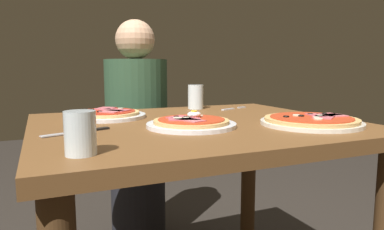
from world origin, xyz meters
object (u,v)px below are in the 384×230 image
dining_table (195,159)px  pizza_across_left (311,121)px  water_glass_far (196,98)px  knife (81,131)px  diner_person (137,140)px  pizza_foreground (191,123)px  water_glass_near (80,136)px  pizza_across_right (106,114)px  fork (232,109)px

dining_table → pizza_across_left: pizza_across_left is taller
pizza_across_left → water_glass_far: 0.56m
knife → diner_person: diner_person is taller
pizza_foreground → knife: 0.32m
pizza_across_left → water_glass_far: (-0.16, 0.54, 0.03)m
water_glass_far → knife: (-0.52, -0.39, -0.04)m
dining_table → pizza_across_left: 0.39m
water_glass_near → knife: 0.27m
dining_table → water_glass_far: water_glass_far is taller
pizza_foreground → knife: bearing=173.4°
dining_table → pizza_across_right: pizza_across_right is taller
water_glass_near → knife: size_ratio=0.48×
pizza_across_left → fork: 0.46m
pizza_across_right → water_glass_near: bearing=-105.1°
water_glass_far → water_glass_near: bearing=-130.0°
pizza_foreground → dining_table: bearing=58.5°
fork → diner_person: bearing=122.9°
fork → pizza_foreground: bearing=-134.5°
knife → water_glass_near: bearing=-96.2°
pizza_foreground → water_glass_near: bearing=-146.6°
water_glass_near → fork: size_ratio=0.60×
dining_table → knife: knife is taller
pizza_foreground → water_glass_far: 0.47m
pizza_across_right → dining_table: bearing=-40.6°
pizza_foreground → pizza_across_right: (-0.20, 0.30, -0.00)m
pizza_foreground → water_glass_far: size_ratio=2.59×
knife → diner_person: (0.36, 0.78, -0.20)m
pizza_foreground → fork: (0.34, 0.35, -0.01)m
fork → diner_person: (-0.30, 0.47, -0.20)m
dining_table → fork: (0.29, 0.26, 0.13)m
pizza_across_left → pizza_across_right: bearing=143.6°
pizza_foreground → diner_person: 0.85m
water_glass_near → water_glass_far: 0.85m
dining_table → pizza_foreground: pizza_foreground is taller
pizza_across_right → fork: 0.55m
pizza_across_left → water_glass_near: size_ratio=3.44×
dining_table → pizza_across_right: bearing=139.4°
pizza_across_left → pizza_foreground: bearing=162.7°
dining_table → diner_person: bearing=90.9°
water_glass_far → fork: 0.16m
dining_table → knife: size_ratio=5.40×
dining_table → knife: 0.39m
water_glass_far → pizza_foreground: bearing=-115.6°
pizza_across_left → knife: bearing=167.6°
water_glass_far → knife: water_glass_far is taller
pizza_across_left → pizza_across_right: (-0.56, 0.42, -0.00)m
pizza_across_left → water_glass_far: size_ratio=2.98×
pizza_across_right → pizza_across_left: bearing=-36.4°
dining_table → knife: (-0.37, -0.05, 0.13)m
dining_table → water_glass_near: size_ratio=11.24×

